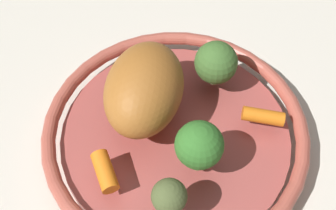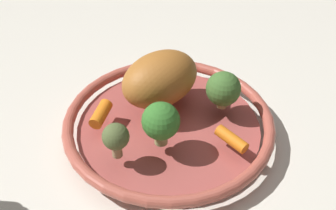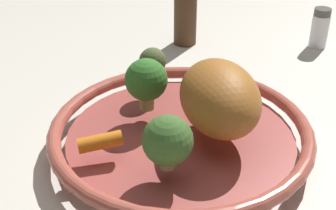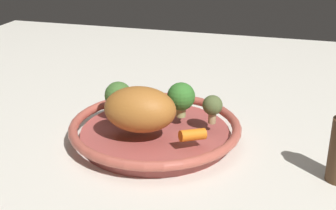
{
  "view_description": "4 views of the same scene",
  "coord_description": "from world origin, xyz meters",
  "px_view_note": "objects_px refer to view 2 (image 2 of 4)",
  "views": [
    {
      "loc": [
        0.09,
        -0.31,
        0.54
      ],
      "look_at": [
        -0.01,
        0.01,
        0.07
      ],
      "focal_mm": 50.27,
      "sensor_mm": 36.0,
      "label": 1
    },
    {
      "loc": [
        0.44,
        -0.31,
        0.51
      ],
      "look_at": [
        -0.01,
        0.01,
        0.06
      ],
      "focal_mm": 47.26,
      "sensor_mm": 36.0,
      "label": 2
    },
    {
      "loc": [
        0.08,
        0.5,
        0.37
      ],
      "look_at": [
        0.01,
        -0.02,
        0.06
      ],
      "focal_mm": 50.14,
      "sensor_mm": 36.0,
      "label": 3
    },
    {
      "loc": [
        -0.81,
        -0.26,
        0.42
      ],
      "look_at": [
        0.03,
        -0.02,
        0.07
      ],
      "focal_mm": 50.01,
      "sensor_mm": 36.0,
      "label": 4
    }
  ],
  "objects_px": {
    "baby_carrot_back": "(101,114)",
    "broccoli_floret_edge": "(116,138)",
    "serving_bowl": "(169,126)",
    "baby_carrot_center": "(232,139)",
    "roast_chicken_piece": "(160,79)",
    "broccoli_floret_mid": "(161,122)",
    "broccoli_floret_small": "(223,89)"
  },
  "relations": [
    {
      "from": "serving_bowl",
      "to": "roast_chicken_piece",
      "type": "distance_m",
      "value": 0.08
    },
    {
      "from": "roast_chicken_piece",
      "to": "baby_carrot_back",
      "type": "xyz_separation_m",
      "value": [
        -0.01,
        -0.11,
        -0.03
      ]
    },
    {
      "from": "baby_carrot_back",
      "to": "broccoli_floret_edge",
      "type": "distance_m",
      "value": 0.09
    },
    {
      "from": "broccoli_floret_small",
      "to": "broccoli_floret_edge",
      "type": "height_order",
      "value": "broccoli_floret_small"
    },
    {
      "from": "baby_carrot_center",
      "to": "broccoli_floret_mid",
      "type": "relative_size",
      "value": 0.73
    },
    {
      "from": "serving_bowl",
      "to": "roast_chicken_piece",
      "type": "xyz_separation_m",
      "value": [
        -0.05,
        0.01,
        0.06
      ]
    },
    {
      "from": "baby_carrot_back",
      "to": "roast_chicken_piece",
      "type": "bearing_deg",
      "value": 82.7
    },
    {
      "from": "roast_chicken_piece",
      "to": "baby_carrot_center",
      "type": "relative_size",
      "value": 2.61
    },
    {
      "from": "serving_bowl",
      "to": "baby_carrot_back",
      "type": "xyz_separation_m",
      "value": [
        -0.06,
        -0.09,
        0.03
      ]
    },
    {
      "from": "broccoli_floret_small",
      "to": "broccoli_floret_edge",
      "type": "relative_size",
      "value": 1.13
    },
    {
      "from": "roast_chicken_piece",
      "to": "broccoli_floret_mid",
      "type": "relative_size",
      "value": 1.91
    },
    {
      "from": "broccoli_floret_edge",
      "to": "broccoli_floret_mid",
      "type": "height_order",
      "value": "broccoli_floret_mid"
    },
    {
      "from": "broccoli_floret_mid",
      "to": "broccoli_floret_edge",
      "type": "bearing_deg",
      "value": -102.28
    },
    {
      "from": "broccoli_floret_mid",
      "to": "serving_bowl",
      "type": "bearing_deg",
      "value": 133.41
    },
    {
      "from": "serving_bowl",
      "to": "baby_carrot_center",
      "type": "bearing_deg",
      "value": 22.47
    },
    {
      "from": "baby_carrot_back",
      "to": "broccoli_floret_edge",
      "type": "relative_size",
      "value": 0.84
    },
    {
      "from": "roast_chicken_piece",
      "to": "broccoli_floret_mid",
      "type": "bearing_deg",
      "value": -33.79
    },
    {
      "from": "roast_chicken_piece",
      "to": "broccoli_floret_edge",
      "type": "height_order",
      "value": "roast_chicken_piece"
    },
    {
      "from": "serving_bowl",
      "to": "baby_carrot_center",
      "type": "relative_size",
      "value": 6.52
    },
    {
      "from": "broccoli_floret_small",
      "to": "broccoli_floret_mid",
      "type": "relative_size",
      "value": 0.9
    },
    {
      "from": "roast_chicken_piece",
      "to": "broccoli_floret_small",
      "type": "distance_m",
      "value": 0.1
    },
    {
      "from": "roast_chicken_piece",
      "to": "baby_carrot_center",
      "type": "bearing_deg",
      "value": 10.55
    },
    {
      "from": "serving_bowl",
      "to": "baby_carrot_center",
      "type": "distance_m",
      "value": 0.11
    },
    {
      "from": "serving_bowl",
      "to": "roast_chicken_piece",
      "type": "bearing_deg",
      "value": 161.91
    },
    {
      "from": "broccoli_floret_edge",
      "to": "roast_chicken_piece",
      "type": "bearing_deg",
      "value": 119.71
    },
    {
      "from": "baby_carrot_back",
      "to": "baby_carrot_center",
      "type": "relative_size",
      "value": 0.93
    },
    {
      "from": "broccoli_floret_edge",
      "to": "baby_carrot_center",
      "type": "bearing_deg",
      "value": 63.1
    },
    {
      "from": "serving_bowl",
      "to": "broccoli_floret_small",
      "type": "xyz_separation_m",
      "value": [
        0.03,
        0.09,
        0.05
      ]
    },
    {
      "from": "baby_carrot_center",
      "to": "broccoli_floret_mid",
      "type": "height_order",
      "value": "broccoli_floret_mid"
    },
    {
      "from": "serving_bowl",
      "to": "broccoli_floret_mid",
      "type": "distance_m",
      "value": 0.08
    },
    {
      "from": "broccoli_floret_mid",
      "to": "baby_carrot_center",
      "type": "bearing_deg",
      "value": 53.62
    },
    {
      "from": "roast_chicken_piece",
      "to": "broccoli_floret_mid",
      "type": "distance_m",
      "value": 0.1
    }
  ]
}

